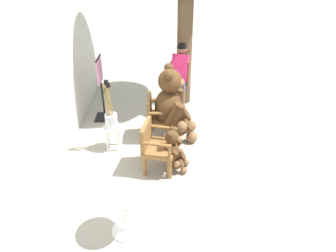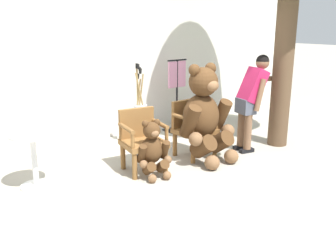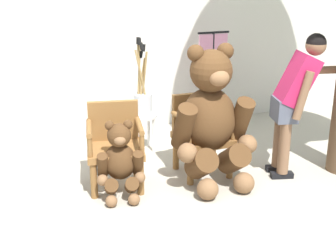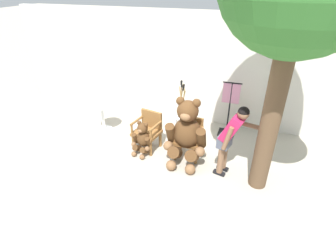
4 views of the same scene
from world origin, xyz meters
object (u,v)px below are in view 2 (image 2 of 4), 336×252
Objects in this scene: teddy_bear_large at (205,114)px; round_side_table at (34,154)px; teddy_bear_small at (153,149)px; person_visitor at (252,95)px; white_stool at (141,127)px; brush_bucket at (140,108)px; clothing_display_stand at (177,94)px; wooden_chair_right at (192,127)px; wooden_chair_left at (142,138)px.

teddy_bear_large is 2.02× the size of round_side_table.
person_visitor is (1.87, -0.12, 0.53)m from teddy_bear_small.
brush_bucket is (-0.00, 0.00, 0.31)m from white_stool.
teddy_bear_small is 2.25m from clothing_display_stand.
teddy_bear_large is at bearing -14.60° from round_side_table.
clothing_display_stand is at bearing 15.45° from round_side_table.
wooden_chair_right is at bearing 90.17° from teddy_bear_large.
teddy_bear_large is 1.85× the size of teddy_bear_small.
wooden_chair_right is 0.94m from brush_bucket.
teddy_bear_large is (0.00, -0.26, 0.25)m from wooden_chair_right.
clothing_display_stand is (-0.20, 1.60, -0.19)m from person_visitor.
person_visitor is 1.64× the size of brush_bucket.
wooden_chair_left reaches higher than white_stool.
teddy_bear_large is at bearing 170.71° from person_visitor.
brush_bucket is 0.69× the size of clothing_display_stand.
wooden_chair_left is 1.87× the size of white_stool.
teddy_bear_large is at bearing -15.09° from wooden_chair_left.
white_stool is at bearing 55.93° from wooden_chair_left.
teddy_bear_large reaches higher than wooden_chair_left.
wooden_chair_right is at bearing -119.99° from clothing_display_stand.
teddy_bear_small is 1.28m from brush_bucket.
person_visitor is (0.89, -0.41, 0.45)m from wooden_chair_right.
wooden_chair_left is 1.00m from white_stool.
white_stool is at bearing 136.36° from person_visitor.
person_visitor reaches higher than teddy_bear_large.
wooden_chair_left is 1.03m from teddy_bear_large.
wooden_chair_left is at bearing 167.66° from person_visitor.
brush_bucket is (0.58, 1.11, 0.28)m from teddy_bear_small.
teddy_bear_large is 1.21m from white_stool.
white_stool is at bearing -161.42° from clothing_display_stand.
clothing_display_stand is (1.09, 0.36, 0.05)m from brush_bucket.
teddy_bear_large is 1.55× the size of brush_bucket.
teddy_bear_large is at bearing -89.83° from wooden_chair_right.
teddy_bear_small is 0.58× the size of clothing_display_stand.
clothing_display_stand is at bearing 64.68° from teddy_bear_large.
brush_bucket is at bearing 136.35° from person_visitor.
white_stool is (-1.29, 1.23, -0.56)m from person_visitor.
teddy_bear_small is at bearing -178.63° from teddy_bear_large.
person_visitor is 1.13× the size of clothing_display_stand.
white_stool is (0.58, 1.11, -0.03)m from teddy_bear_small.
brush_bucket reaches higher than wooden_chair_right.
brush_bucket reaches higher than teddy_bear_small.
clothing_display_stand is at bearing 97.19° from person_visitor.
round_side_table is (-2.35, 0.35, -0.01)m from wooden_chair_right.
teddy_bear_large is 2.44m from round_side_table.
wooden_chair_left reaches higher than round_side_table.
brush_bucket is at bearing 110.41° from teddy_bear_large.
brush_bucket is (0.56, 0.83, 0.20)m from wooden_chair_left.
white_stool is at bearing -47.25° from brush_bucket.
person_visitor reaches higher than teddy_bear_small.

